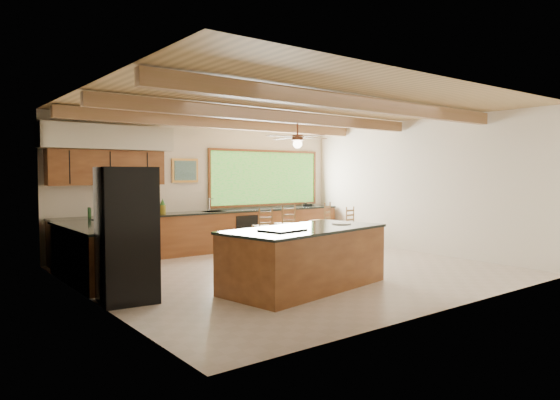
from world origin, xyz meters
TOP-DOWN VIEW (x-y plane):
  - ground at (0.00, 0.00)m, footprint 7.20×7.20m
  - room_shell at (-0.17, 0.65)m, footprint 7.27×6.54m
  - counter_run at (-0.82, 2.52)m, footprint 7.12×3.10m
  - island at (-0.71, -1.16)m, footprint 2.88×1.72m
  - refrigerator at (-3.22, -0.31)m, footprint 0.80×0.78m
  - bar_stool_a at (1.05, 1.54)m, footprint 0.46×0.46m
  - bar_stool_b at (0.56, 1.70)m, footprint 0.45×0.45m
  - bar_stool_c at (2.10, 1.54)m, footprint 0.53×0.53m
  - bar_stool_d at (2.90, 1.55)m, footprint 0.40×0.40m

SIDE VIEW (x-z plane):
  - ground at x=0.00m, z-range 0.00..0.00m
  - counter_run at x=-0.82m, z-range -0.16..1.09m
  - island at x=-0.71m, z-range -0.01..0.95m
  - bar_stool_d at x=2.90m, z-range 0.09..1.08m
  - bar_stool_b at x=0.56m, z-range 0.10..1.14m
  - bar_stool_a at x=1.05m, z-range 0.10..1.21m
  - bar_stool_c at x=2.10m, z-range 0.10..1.22m
  - refrigerator at x=-3.22m, z-range 0.00..1.87m
  - room_shell at x=-0.17m, z-range 0.70..3.72m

